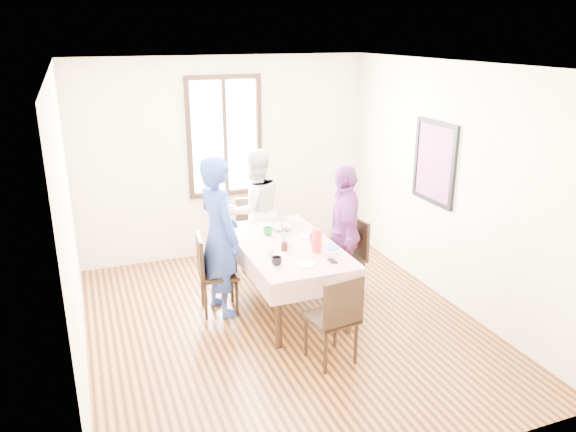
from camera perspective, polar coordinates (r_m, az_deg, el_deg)
The scene contains 30 objects.
ground at distance 6.07m, azimuth -0.44°, elevation -11.09°, with size 4.50×4.50×0.00m, color black.
back_wall at distance 7.60m, azimuth -6.47°, elevation 5.90°, with size 4.00×4.00×0.00m, color beige.
right_wall at distance 6.48m, azimuth 16.36°, elevation 3.02°, with size 4.50×4.50×0.00m, color beige.
window_frame at distance 7.52m, azimuth -6.52°, elevation 8.09°, with size 1.02×0.06×1.62m, color black.
window_pane at distance 7.53m, azimuth -6.54°, elevation 8.11°, with size 0.90×0.02×1.50m, color white.
art_poster at distance 6.65m, azimuth 14.84°, elevation 5.33°, with size 0.04×0.76×0.96m, color red.
dining_table at distance 6.29m, azimuth -0.16°, elevation -6.14°, with size 0.89×1.71×0.75m, color black.
tablecloth at distance 6.14m, azimuth -0.17°, elevation -2.91°, with size 1.01×1.83×0.01m, color #59050F.
chair_left at distance 6.19m, azimuth -7.16°, elevation -5.87°, with size 0.42×0.42×0.91m, color black.
chair_right at distance 6.58m, azimuth 5.74°, elevation -4.33°, with size 0.42×0.42×0.91m, color black.
chair_far at distance 7.28m, azimuth -3.47°, elevation -1.94°, with size 0.42×0.42×0.91m, color black.
chair_near at distance 5.28m, azimuth 4.46°, elevation -10.32°, with size 0.42×0.42×0.91m, color black.
person_left at distance 6.03m, azimuth -7.15°, elevation -2.10°, with size 0.65×0.42×1.78m, color navy.
person_far at distance 7.15m, azimuth -3.47°, elevation 0.61°, with size 0.78×0.61×1.60m, color beige.
person_right at distance 6.44m, azimuth 5.68°, elevation -1.60°, with size 0.93×0.39×1.58m, color #783279.
mug_black at distance 5.58m, azimuth -1.17°, elevation -4.64°, with size 0.11×0.11×0.08m, color black.
mug_flag at distance 6.15m, azimuth 2.64°, elevation -2.34°, with size 0.10×0.10×0.09m, color red.
mug_green at distance 6.39m, azimuth -2.09°, elevation -1.55°, with size 0.11×0.11×0.09m, color #0C7226.
serving_bowl at distance 6.54m, azimuth -0.62°, elevation -1.22°, with size 0.22×0.22×0.05m, color white.
juice_carton at distance 5.88m, azimuth 2.97°, elevation -2.56°, with size 0.08×0.08×0.25m, color red.
butter_tub at distance 5.86m, azimuth 4.56°, elevation -3.62°, with size 0.13×0.13×0.06m, color white.
jam_jar at distance 5.93m, azimuth -0.37°, elevation -3.14°, with size 0.07×0.07×0.10m, color black.
drinking_glass at distance 5.79m, azimuth -1.73°, elevation -3.72°, with size 0.06×0.06×0.09m, color silver.
smartphone at distance 5.69m, azimuth 4.60°, elevation -4.63°, with size 0.07×0.14×0.01m, color black.
flower_vase at distance 6.13m, azimuth -0.46°, elevation -2.25°, with size 0.06×0.06×0.13m, color silver.
plate_right at distance 6.34m, azimuth 1.91°, elevation -2.06°, with size 0.20×0.20×0.01m, color white.
plate_far at distance 6.70m, azimuth -2.29°, elevation -0.92°, with size 0.20×0.20×0.01m, color white.
plate_near at distance 5.60m, azimuth 1.80°, elevation -4.95°, with size 0.20×0.20×0.01m, color white.
butter_lid at distance 5.85m, azimuth 4.57°, elevation -3.28°, with size 0.12×0.12×0.01m, color blue.
flower_bunch at distance 6.09m, azimuth -0.46°, elevation -1.26°, with size 0.09×0.09×0.10m, color yellow, non-canonical shape.
Camera 1 is at (-1.85, -4.94, 3.00)m, focal length 34.61 mm.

